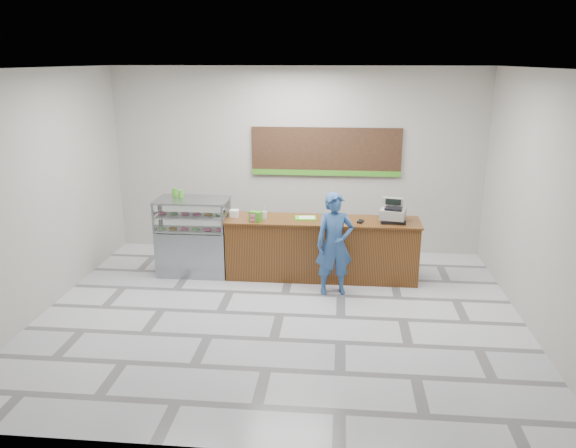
# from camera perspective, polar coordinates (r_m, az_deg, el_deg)

# --- Properties ---
(floor) EXTENTS (7.00, 7.00, 0.00)m
(floor) POSITION_cam_1_polar(r_m,az_deg,el_deg) (8.36, -0.83, -9.18)
(floor) COLOR silver
(floor) RESTS_ON ground
(back_wall) EXTENTS (7.00, 0.00, 7.00)m
(back_wall) POSITION_cam_1_polar(r_m,az_deg,el_deg) (10.69, 0.90, 6.38)
(back_wall) COLOR #B4B0A6
(back_wall) RESTS_ON floor
(ceiling) EXTENTS (7.00, 7.00, 0.00)m
(ceiling) POSITION_cam_1_polar(r_m,az_deg,el_deg) (7.54, -0.95, 15.56)
(ceiling) COLOR silver
(ceiling) RESTS_ON back_wall
(sales_counter) EXTENTS (3.26, 0.76, 1.03)m
(sales_counter) POSITION_cam_1_polar(r_m,az_deg,el_deg) (9.56, 3.45, -2.50)
(sales_counter) COLOR brown
(sales_counter) RESTS_ON floor
(display_case) EXTENTS (1.22, 0.72, 1.33)m
(display_case) POSITION_cam_1_polar(r_m,az_deg,el_deg) (9.83, -9.57, -1.19)
(display_case) COLOR gray
(display_case) RESTS_ON floor
(menu_board) EXTENTS (2.80, 0.06, 0.90)m
(menu_board) POSITION_cam_1_polar(r_m,az_deg,el_deg) (10.59, 3.87, 7.26)
(menu_board) COLOR black
(menu_board) RESTS_ON back_wall
(cash_register) EXTENTS (0.48, 0.49, 0.38)m
(cash_register) POSITION_cam_1_polar(r_m,az_deg,el_deg) (9.41, 10.61, 1.10)
(cash_register) COLOR black
(cash_register) RESTS_ON sales_counter
(card_terminal) EXTENTS (0.12, 0.17, 0.04)m
(card_terminal) POSITION_cam_1_polar(r_m,az_deg,el_deg) (9.28, 7.36, 0.25)
(card_terminal) COLOR black
(card_terminal) RESTS_ON sales_counter
(serving_tray) EXTENTS (0.38, 0.29, 0.02)m
(serving_tray) POSITION_cam_1_polar(r_m,az_deg,el_deg) (9.46, 1.81, 0.63)
(serving_tray) COLOR #49D31D
(serving_tray) RESTS_ON sales_counter
(napkin_box) EXTENTS (0.15, 0.15, 0.12)m
(napkin_box) POSITION_cam_1_polar(r_m,az_deg,el_deg) (9.58, -5.48, 1.08)
(napkin_box) COLOR white
(napkin_box) RESTS_ON sales_counter
(straw_cup) EXTENTS (0.08, 0.08, 0.12)m
(straw_cup) POSITION_cam_1_polar(r_m,az_deg,el_deg) (9.45, -2.39, 0.92)
(straw_cup) COLOR silver
(straw_cup) RESTS_ON sales_counter
(promo_box) EXTENTS (0.22, 0.18, 0.17)m
(promo_box) POSITION_cam_1_polar(r_m,az_deg,el_deg) (9.28, -3.32, 0.78)
(promo_box) COLOR #429922
(promo_box) RESTS_ON sales_counter
(donut_decal) EXTENTS (0.18, 0.18, 0.00)m
(donut_decal) POSITION_cam_1_polar(r_m,az_deg,el_deg) (9.39, 4.29, 0.42)
(donut_decal) COLOR #EB578D
(donut_decal) RESTS_ON sales_counter
(green_cup_left) EXTENTS (0.09, 0.09, 0.14)m
(green_cup_left) POSITION_cam_1_polar(r_m,az_deg,el_deg) (9.91, -11.43, 3.19)
(green_cup_left) COLOR #429922
(green_cup_left) RESTS_ON display_case
(green_cup_right) EXTENTS (0.09, 0.09, 0.13)m
(green_cup_right) POSITION_cam_1_polar(r_m,az_deg,el_deg) (9.77, -10.83, 3.02)
(green_cup_right) COLOR #429922
(green_cup_right) RESTS_ON display_case
(customer) EXTENTS (0.67, 0.51, 1.64)m
(customer) POSITION_cam_1_polar(r_m,az_deg,el_deg) (8.84, 4.75, -2.04)
(customer) COLOR #2A5086
(customer) RESTS_ON floor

